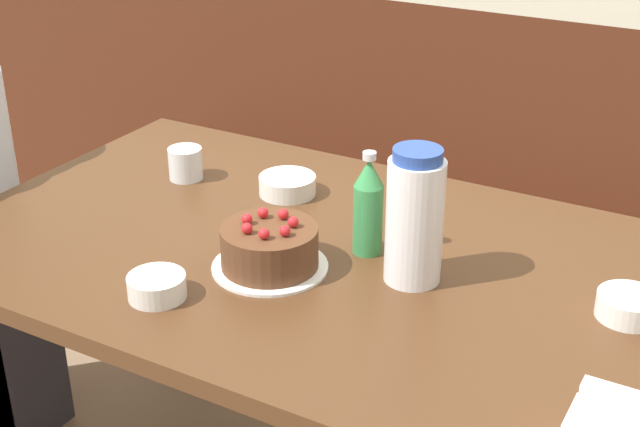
{
  "coord_description": "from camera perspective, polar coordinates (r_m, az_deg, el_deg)",
  "views": [
    {
      "loc": [
        0.75,
        -1.3,
        1.57
      ],
      "look_at": [
        -0.01,
        0.05,
        0.82
      ],
      "focal_mm": 50.0,
      "sensor_mm": 36.0,
      "label": 1
    }
  ],
  "objects": [
    {
      "name": "bench_seat",
      "position": [
        2.63,
        8.65,
        -5.46
      ],
      "size": [
        2.14,
        0.38,
        0.44
      ],
      "color": "#472314",
      "rests_on": "ground_plane"
    },
    {
      "name": "dining_table",
      "position": [
        1.74,
        -0.47,
        -4.93
      ],
      "size": [
        1.43,
        0.88,
        0.77
      ],
      "color": "#4C2D19",
      "rests_on": "ground_plane"
    },
    {
      "name": "birthday_cake",
      "position": [
        1.61,
        -3.25,
        -2.23
      ],
      "size": [
        0.21,
        0.21,
        0.1
      ],
      "color": "white",
      "rests_on": "dining_table"
    },
    {
      "name": "water_pitcher",
      "position": [
        1.55,
        6.08,
        -0.26
      ],
      "size": [
        0.1,
        0.1,
        0.25
      ],
      "color": "white",
      "rests_on": "dining_table"
    },
    {
      "name": "soju_bottle",
      "position": [
        1.64,
        3.1,
        0.5
      ],
      "size": [
        0.06,
        0.06,
        0.2
      ],
      "color": "#388E4C",
      "rests_on": "dining_table"
    },
    {
      "name": "bowl_soup_white",
      "position": [
        1.91,
        -2.1,
        1.83
      ],
      "size": [
        0.12,
        0.12,
        0.04
      ],
      "color": "white",
      "rests_on": "dining_table"
    },
    {
      "name": "bowl_rice_small",
      "position": [
        1.56,
        19.14,
        -5.62
      ],
      "size": [
        0.11,
        0.11,
        0.04
      ],
      "color": "white",
      "rests_on": "dining_table"
    },
    {
      "name": "bowl_side_dish",
      "position": [
        1.55,
        -10.4,
        -4.62
      ],
      "size": [
        0.1,
        0.1,
        0.04
      ],
      "color": "white",
      "rests_on": "dining_table"
    },
    {
      "name": "glass_water_tall",
      "position": [
        2.01,
        -8.61,
        3.19
      ],
      "size": [
        0.08,
        0.08,
        0.07
      ],
      "color": "silver",
      "rests_on": "dining_table"
    }
  ]
}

